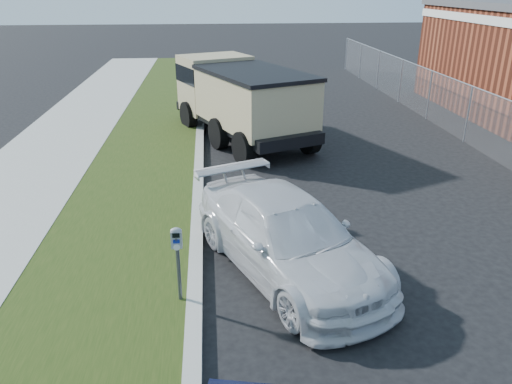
{
  "coord_description": "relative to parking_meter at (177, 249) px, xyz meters",
  "views": [
    {
      "loc": [
        -2.25,
        -7.97,
        4.77
      ],
      "look_at": [
        -1.4,
        1.0,
        1.0
      ],
      "focal_mm": 35.0,
      "sensor_mm": 36.0,
      "label": 1
    }
  ],
  "objects": [
    {
      "name": "dump_truck",
      "position": [
        1.54,
        9.42,
        0.34
      ],
      "size": [
        4.5,
        6.65,
        2.46
      ],
      "rotation": [
        0.0,
        0.0,
        0.39
      ],
      "color": "black",
      "rests_on": "ground"
    },
    {
      "name": "parking_meter",
      "position": [
        0.0,
        0.0,
        0.0
      ],
      "size": [
        0.18,
        0.12,
        1.27
      ],
      "rotation": [
        0.0,
        0.0,
        -0.01
      ],
      "color": "#3F4247",
      "rests_on": "ground"
    },
    {
      "name": "streetside",
      "position": [
        -2.75,
        3.21,
        -0.97
      ],
      "size": [
        6.12,
        50.0,
        0.15
      ],
      "color": "gray",
      "rests_on": "ground"
    },
    {
      "name": "chainlink_fence",
      "position": [
        8.82,
        8.21,
        0.22
      ],
      "size": [
        0.06,
        30.06,
        30.0
      ],
      "color": "slate",
      "rests_on": "ground"
    },
    {
      "name": "white_wagon",
      "position": [
        1.82,
        1.01,
        -0.36
      ],
      "size": [
        3.58,
        5.06,
        1.36
      ],
      "primitive_type": "imported",
      "rotation": [
        0.0,
        0.0,
        0.4
      ],
      "color": "silver",
      "rests_on": "ground"
    },
    {
      "name": "ground",
      "position": [
        2.82,
        1.21,
        -1.04
      ],
      "size": [
        120.0,
        120.0,
        0.0
      ],
      "primitive_type": "plane",
      "color": "black",
      "rests_on": "ground"
    }
  ]
}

